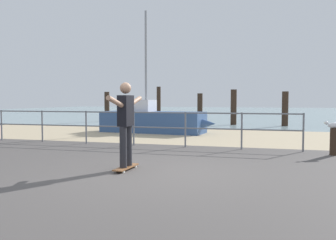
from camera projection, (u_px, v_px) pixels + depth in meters
name	position (u px, v px, depth m)	size (l,w,h in m)	color
ground_plane	(135.00, 185.00, 5.73)	(24.00, 10.00, 0.04)	#514C49
beach_strip	(212.00, 136.00, 13.41)	(24.00, 6.00, 0.04)	tan
sea_surface	(249.00, 112.00, 40.29)	(72.00, 50.00, 0.04)	#849EA3
railing_fence	(109.00, 123.00, 10.83)	(11.28, 0.05, 1.05)	slate
sailboat	(156.00, 121.00, 14.82)	(5.04, 1.87, 5.14)	#335184
skateboard	(126.00, 167.00, 6.90)	(0.23, 0.81, 0.08)	brown
skateboarder	(126.00, 119.00, 6.85)	(0.22, 1.45, 1.65)	#26262B
bollard_short	(334.00, 142.00, 8.71)	(0.18, 0.18, 0.70)	#332319
seagull	(333.00, 125.00, 8.69)	(0.48, 0.22, 0.18)	white
groyne_post_0	(107.00, 107.00, 22.48)	(0.32, 0.32, 1.91)	#332319
groyne_post_1	(159.00, 103.00, 24.10)	(0.28, 0.28, 2.30)	#332319
groyne_post_2	(200.00, 107.00, 24.26)	(0.36, 0.36, 1.85)	#332319
groyne_post_3	(234.00, 107.00, 19.41)	(0.33, 0.33, 1.97)	#332319
groyne_post_4	(285.00, 109.00, 18.52)	(0.33, 0.33, 1.84)	#332319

